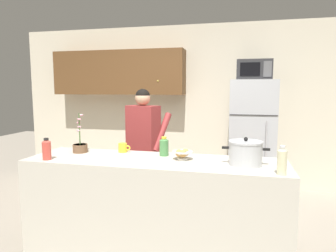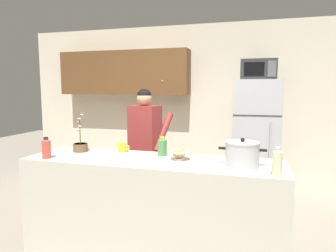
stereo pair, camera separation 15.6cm
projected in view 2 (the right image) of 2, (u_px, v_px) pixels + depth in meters
name	position (u px, v px, depth m)	size (l,w,h in m)	color
ground_plane	(153.00, 251.00, 2.93)	(14.00, 14.00, 0.00)	#9E9384
back_wall_unit	(181.00, 98.00, 4.98)	(6.00, 0.48, 2.60)	beige
kitchen_island	(152.00, 206.00, 2.88)	(2.43, 0.68, 0.92)	beige
refrigerator	(256.00, 139.00, 4.33)	(0.64, 0.68, 1.70)	#B7BABF
microwave	(259.00, 70.00, 4.19)	(0.48, 0.37, 0.28)	#2D2D30
person_near_pot	(145.00, 138.00, 3.72)	(0.58, 0.53, 1.58)	#726656
cooking_pot	(242.00, 154.00, 2.57)	(0.40, 0.29, 0.25)	silver
coffee_mug	(122.00, 147.00, 3.15)	(0.13, 0.09, 0.10)	yellow
bread_bowl	(180.00, 154.00, 2.79)	(0.19, 0.19, 0.10)	white
bottle_near_edge	(162.00, 146.00, 2.96)	(0.09, 0.09, 0.19)	#4C8C4C
bottle_mid_counter	(46.00, 148.00, 2.85)	(0.08, 0.08, 0.21)	#D84C3F
bottle_far_corner	(277.00, 162.00, 2.26)	(0.07, 0.07, 0.23)	beige
potted_orchid	(80.00, 145.00, 3.16)	(0.15, 0.15, 0.41)	brown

